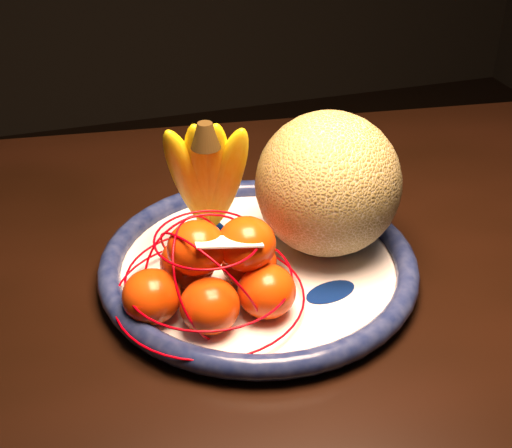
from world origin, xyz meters
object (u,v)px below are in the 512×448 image
object	(u,v)px
dining_table	(209,345)
cantaloupe	(328,184)
fruit_bowl	(258,266)
mandarin_bag	(214,274)
banana_bunch	(208,174)

from	to	relation	value
dining_table	cantaloupe	world-z (taller)	cantaloupe
fruit_bowl	mandarin_bag	world-z (taller)	mandarin_bag
dining_table	banana_bunch	distance (m)	0.22
fruit_bowl	cantaloupe	xyz separation A→B (m)	(0.09, 0.02, 0.09)
dining_table	mandarin_bag	distance (m)	0.15
banana_bunch	mandarin_bag	distance (m)	0.14
cantaloupe	banana_bunch	size ratio (longest dim) A/B	0.89
dining_table	cantaloupe	distance (m)	0.25
fruit_bowl	cantaloupe	bearing A→B (deg)	11.48
dining_table	mandarin_bag	world-z (taller)	mandarin_bag
dining_table	cantaloupe	bearing A→B (deg)	18.28
cantaloupe	mandarin_bag	world-z (taller)	cantaloupe
banana_bunch	mandarin_bag	world-z (taller)	banana_bunch
fruit_bowl	mandarin_bag	distance (m)	0.10
banana_bunch	cantaloupe	bearing A→B (deg)	-4.67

